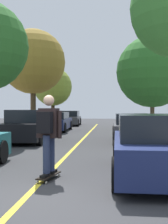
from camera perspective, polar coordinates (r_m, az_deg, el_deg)
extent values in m
plane|color=#353538|center=(5.60, -10.17, -14.93)|extent=(80.00, 80.00, 0.00)
cube|color=gold|center=(9.43, -3.53, -8.53)|extent=(0.12, 39.20, 0.01)
cylinder|color=black|center=(8.45, -15.77, -7.45)|extent=(0.23, 0.64, 0.64)
cube|color=black|center=(13.92, -10.59, -3.37)|extent=(1.91, 4.56, 0.72)
cube|color=black|center=(14.06, -10.42, -0.72)|extent=(1.64, 2.79, 0.56)
cylinder|color=black|center=(12.24, -8.64, -4.94)|extent=(0.24, 0.65, 0.64)
cylinder|color=black|center=(12.69, -15.95, -4.76)|extent=(0.24, 0.65, 0.64)
cylinder|color=black|center=(15.28, -6.15, -3.83)|extent=(0.24, 0.65, 0.64)
cylinder|color=black|center=(15.64, -12.12, -3.74)|extent=(0.24, 0.65, 0.64)
cube|color=navy|center=(20.14, -5.54, -2.23)|extent=(1.84, 4.55, 0.65)
cube|color=black|center=(20.08, -5.56, -0.68)|extent=(1.59, 2.70, 0.44)
cylinder|color=black|center=(18.48, -3.88, -3.06)|extent=(0.23, 0.64, 0.64)
cylinder|color=black|center=(18.78, -8.80, -3.01)|extent=(0.23, 0.64, 0.64)
cylinder|color=black|center=(21.57, -2.70, -2.53)|extent=(0.23, 0.64, 0.64)
cylinder|color=black|center=(21.83, -6.94, -2.50)|extent=(0.23, 0.64, 0.64)
cube|color=#38383D|center=(26.83, -2.76, -1.55)|extent=(1.91, 4.36, 0.62)
cube|color=black|center=(27.05, -2.71, -0.31)|extent=(1.63, 2.62, 0.53)
cylinder|color=black|center=(25.32, -1.28, -2.07)|extent=(0.24, 0.65, 0.64)
cylinder|color=black|center=(25.50, -4.93, -2.05)|extent=(0.24, 0.65, 0.64)
cylinder|color=black|center=(28.20, -0.81, -1.79)|extent=(0.24, 0.65, 0.64)
cylinder|color=black|center=(28.37, -4.09, -1.78)|extent=(0.24, 0.65, 0.64)
cube|color=navy|center=(6.82, 13.36, -7.70)|extent=(1.80, 4.15, 0.67)
cube|color=black|center=(6.78, 13.36, -2.67)|extent=(1.57, 2.62, 0.52)
cylinder|color=black|center=(8.15, 6.42, -7.73)|extent=(0.23, 0.64, 0.64)
cylinder|color=black|center=(5.47, 6.53, -11.87)|extent=(0.23, 0.64, 0.64)
cube|color=#38383D|center=(13.61, 9.40, -3.60)|extent=(1.73, 4.27, 0.65)
cube|color=black|center=(13.68, 9.37, -1.26)|extent=(1.52, 2.62, 0.46)
cylinder|color=black|center=(15.03, 5.95, -3.90)|extent=(0.22, 0.64, 0.64)
cylinder|color=black|center=(15.13, 12.08, -3.88)|extent=(0.22, 0.64, 0.64)
cylinder|color=black|center=(12.17, 6.06, -4.97)|extent=(0.22, 0.64, 0.64)
cylinder|color=black|center=(12.29, 13.61, -4.93)|extent=(0.22, 0.64, 0.64)
cylinder|color=#4C3823|center=(21.06, -9.79, 1.65)|extent=(0.38, 0.38, 3.50)
sphere|color=olive|center=(21.32, -9.81, 9.56)|extent=(4.54, 4.54, 4.54)
cylinder|color=#3D2D1E|center=(27.79, -6.03, 0.51)|extent=(0.34, 0.34, 2.63)
sphere|color=olive|center=(27.86, -6.04, 4.90)|extent=(3.59, 3.59, 3.59)
cylinder|color=brown|center=(19.95, 13.06, 0.64)|extent=(0.28, 0.28, 2.75)
sphere|color=#2D6B28|center=(20.10, 13.08, 7.61)|extent=(4.73, 4.73, 4.73)
cube|color=black|center=(6.43, -6.80, -12.06)|extent=(0.39, 0.87, 0.02)
cylinder|color=beige|center=(6.78, -6.35, -11.94)|extent=(0.04, 0.06, 0.06)
cylinder|color=beige|center=(6.71, -4.83, -12.08)|extent=(0.04, 0.06, 0.06)
cylinder|color=beige|center=(6.18, -8.95, -13.18)|extent=(0.04, 0.06, 0.06)
cylinder|color=beige|center=(6.10, -7.31, -13.36)|extent=(0.04, 0.06, 0.06)
cube|color=#99999E|center=(6.74, -5.59, -11.68)|extent=(0.11, 0.06, 0.02)
cube|color=#99999E|center=(6.13, -8.13, -12.91)|extent=(0.11, 0.06, 0.02)
cube|color=black|center=(6.61, -6.01, -11.32)|extent=(0.15, 0.28, 0.06)
cube|color=black|center=(6.22, -7.65, -12.09)|extent=(0.15, 0.28, 0.06)
cylinder|color=#283351|center=(6.45, -6.36, -7.80)|extent=(0.18, 0.18, 0.79)
cylinder|color=#283351|center=(6.23, -7.27, -8.10)|extent=(0.18, 0.18, 0.79)
cube|color=black|center=(6.28, -6.81, -2.11)|extent=(0.44, 0.30, 0.62)
sphere|color=tan|center=(6.27, -6.82, 2.24)|extent=(0.23, 0.23, 0.23)
cylinder|color=black|center=(6.38, -8.82, -2.33)|extent=(0.11, 0.11, 0.58)
cylinder|color=black|center=(6.18, -4.74, -2.42)|extent=(0.11, 0.11, 0.58)
cube|color=black|center=(6.09, -7.58, -2.00)|extent=(0.33, 0.24, 0.44)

